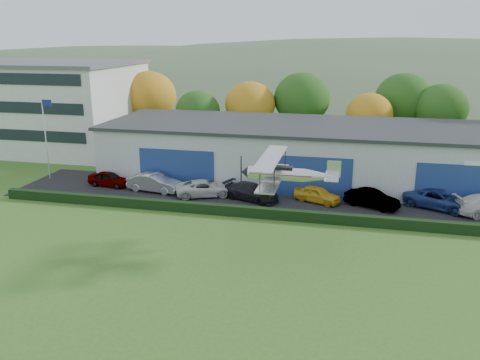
% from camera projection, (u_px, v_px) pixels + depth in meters
% --- Properties ---
extents(ground, '(300.00, 300.00, 0.00)m').
position_uv_depth(ground, '(159.00, 333.00, 23.61)').
color(ground, '#3B6B22').
rests_on(ground, ground).
extents(apron, '(48.00, 9.00, 0.05)m').
position_uv_depth(apron, '(285.00, 199.00, 42.61)').
color(apron, black).
rests_on(apron, ground).
extents(hedge, '(46.00, 0.60, 0.80)m').
position_uv_depth(hedge, '(276.00, 214.00, 38.01)').
color(hedge, black).
rests_on(hedge, ground).
extents(hangar, '(40.60, 12.60, 5.30)m').
position_uv_depth(hangar, '(316.00, 152.00, 47.97)').
color(hangar, '#B2B7BC').
rests_on(hangar, ground).
extents(office_block, '(20.60, 15.60, 10.40)m').
position_uv_depth(office_block, '(49.00, 105.00, 60.91)').
color(office_block, silver).
rests_on(office_block, ground).
extents(flagpole, '(1.05, 0.10, 8.00)m').
position_uv_depth(flagpole, '(46.00, 131.00, 47.12)').
color(flagpole, silver).
rests_on(flagpole, ground).
extents(tree_belt, '(75.70, 13.22, 10.12)m').
position_uv_depth(tree_belt, '(291.00, 103.00, 59.86)').
color(tree_belt, '#3D2614').
rests_on(tree_belt, ground).
extents(distant_hills, '(430.00, 196.00, 56.00)m').
position_uv_depth(distant_hills, '(313.00, 121.00, 159.19)').
color(distant_hills, '#4C6642').
rests_on(distant_hills, ground).
extents(car_0, '(4.10, 2.05, 1.34)m').
position_uv_depth(car_0, '(109.00, 179.00, 46.04)').
color(car_0, gray).
rests_on(car_0, apron).
extents(car_1, '(5.07, 2.35, 1.61)m').
position_uv_depth(car_1, '(155.00, 182.00, 44.45)').
color(car_1, silver).
rests_on(car_1, apron).
extents(car_2, '(5.48, 4.04, 1.38)m').
position_uv_depth(car_2, '(205.00, 188.00, 43.22)').
color(car_2, silver).
rests_on(car_2, apron).
extents(car_3, '(5.24, 3.50, 1.41)m').
position_uv_depth(car_3, '(251.00, 192.00, 42.18)').
color(car_3, black).
rests_on(car_3, apron).
extents(car_4, '(4.25, 2.96, 1.34)m').
position_uv_depth(car_4, '(317.00, 194.00, 41.63)').
color(car_4, gold).
rests_on(car_4, apron).
extents(car_5, '(4.56, 3.18, 1.42)m').
position_uv_depth(car_5, '(372.00, 199.00, 40.35)').
color(car_5, gray).
rests_on(car_5, apron).
extents(car_6, '(6.04, 4.60, 1.52)m').
position_uv_depth(car_6, '(439.00, 199.00, 40.11)').
color(car_6, navy).
rests_on(car_6, apron).
extents(biplane, '(6.33, 7.19, 2.71)m').
position_uv_depth(biplane, '(285.00, 173.00, 31.71)').
color(biplane, silver).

